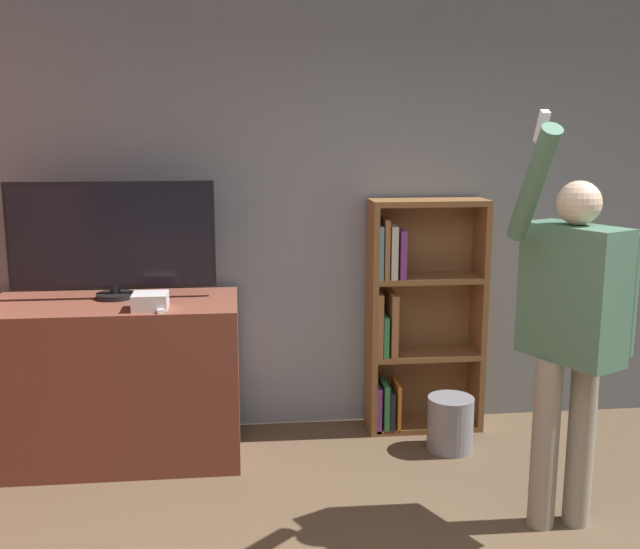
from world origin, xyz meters
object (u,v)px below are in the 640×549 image
(television, at_px, (112,238))
(bookshelf, at_px, (414,318))
(person, at_px, (571,322))
(game_console, at_px, (150,301))
(waste_bin, at_px, (450,423))

(television, distance_m, bookshelf, 1.91)
(person, bearing_deg, bookshelf, 172.47)
(television, bearing_deg, game_console, -51.56)
(bookshelf, relative_size, waste_bin, 4.50)
(game_console, xyz_separation_m, person, (2.03, -0.83, 0.05))
(person, bearing_deg, waste_bin, 171.25)
(waste_bin, bearing_deg, person, -72.34)
(television, xyz_separation_m, game_console, (0.23, -0.29, -0.31))
(television, height_order, game_console, television)
(game_console, distance_m, bookshelf, 1.67)
(game_console, relative_size, bookshelf, 0.13)
(game_console, relative_size, person, 0.10)
(waste_bin, bearing_deg, game_console, -177.33)
(television, distance_m, person, 2.54)
(game_console, distance_m, waste_bin, 1.92)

